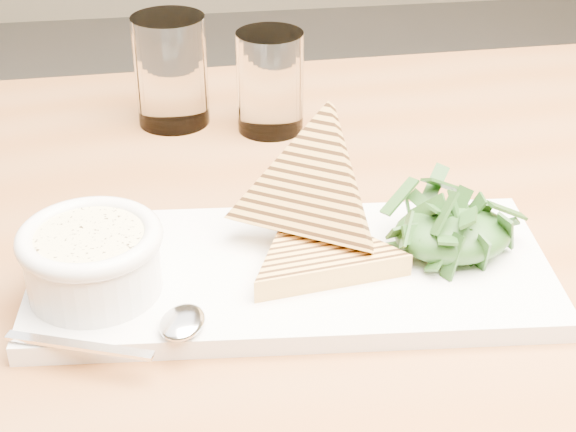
{
  "coord_description": "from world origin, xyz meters",
  "views": [
    {
      "loc": [
        -0.24,
        -0.55,
        1.15
      ],
      "look_at": [
        -0.15,
        0.05,
        0.78
      ],
      "focal_mm": 55.0,
      "sensor_mm": 36.0,
      "label": 1
    }
  ],
  "objects": [
    {
      "name": "platter",
      "position": [
        -0.15,
        0.03,
        0.74
      ],
      "size": [
        0.43,
        0.22,
        0.02
      ],
      "primitive_type": "cube",
      "rotation": [
        0.0,
        0.0,
        -0.08
      ],
      "color": "white",
      "rests_on": "table_top"
    },
    {
      "name": "arugula_pile",
      "position": [
        -0.02,
        0.03,
        0.78
      ],
      "size": [
        0.11,
        0.1,
        0.05
      ],
      "primitive_type": null,
      "color": "#28531E",
      "rests_on": "platter"
    },
    {
      "name": "table_top",
      "position": [
        -0.18,
        0.09,
        0.71
      ],
      "size": [
        1.3,
        0.89,
        0.04
      ],
      "primitive_type": "cube",
      "rotation": [
        0.0,
        0.0,
        0.03
      ],
      "color": "brown",
      "rests_on": "ground"
    },
    {
      "name": "glass_near",
      "position": [
        -0.23,
        0.36,
        0.79
      ],
      "size": [
        0.08,
        0.08,
        0.12
      ],
      "primitive_type": "cylinder",
      "color": "white",
      "rests_on": "table_top"
    },
    {
      "name": "soup_bowl",
      "position": [
        -0.3,
        0.02,
        0.77
      ],
      "size": [
        0.1,
        0.1,
        0.04
      ],
      "primitive_type": "cylinder",
      "color": "white",
      "rests_on": "platter"
    },
    {
      "name": "glass_far",
      "position": [
        -0.13,
        0.32,
        0.79
      ],
      "size": [
        0.07,
        0.07,
        0.11
      ],
      "primitive_type": "cylinder",
      "color": "white",
      "rests_on": "table_top"
    },
    {
      "name": "sandwich_flat",
      "position": [
        -0.13,
        0.03,
        0.76
      ],
      "size": [
        0.17,
        0.17,
        0.02
      ],
      "primitive_type": null,
      "rotation": [
        0.0,
        0.0,
        0.15
      ],
      "color": "gold",
      "rests_on": "platter"
    },
    {
      "name": "spoon_handle",
      "position": [
        -0.31,
        -0.05,
        0.75
      ],
      "size": [
        0.11,
        0.05,
        0.0
      ],
      "primitive_type": "cube",
      "rotation": [
        0.0,
        0.0,
        -0.36
      ],
      "color": "silver",
      "rests_on": "platter"
    },
    {
      "name": "soup",
      "position": [
        -0.3,
        0.02,
        0.79
      ],
      "size": [
        0.09,
        0.09,
        0.01
      ],
      "primitive_type": "cylinder",
      "color": "beige",
      "rests_on": "soup_bowl"
    },
    {
      "name": "spoon_bowl",
      "position": [
        -0.24,
        -0.04,
        0.75
      ],
      "size": [
        0.05,
        0.05,
        0.01
      ],
      "primitive_type": "ellipsoid",
      "rotation": [
        0.0,
        0.0,
        -0.36
      ],
      "color": "silver",
      "rests_on": "platter"
    },
    {
      "name": "sandwich_lean",
      "position": [
        -0.13,
        0.06,
        0.8
      ],
      "size": [
        0.21,
        0.21,
        0.17
      ],
      "primitive_type": null,
      "rotation": [
        0.94,
        0.0,
        -0.57
      ],
      "color": "gold",
      "rests_on": "sandwich_flat"
    },
    {
      "name": "bowl_rim",
      "position": [
        -0.3,
        0.02,
        0.8
      ],
      "size": [
        0.11,
        0.11,
        0.01
      ],
      "primitive_type": "torus",
      "color": "white",
      "rests_on": "soup_bowl"
    },
    {
      "name": "salad_base",
      "position": [
        -0.02,
        0.03,
        0.77
      ],
      "size": [
        0.1,
        0.08,
        0.04
      ],
      "primitive_type": "ellipsoid",
      "color": "#1B3B14",
      "rests_on": "platter"
    }
  ]
}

